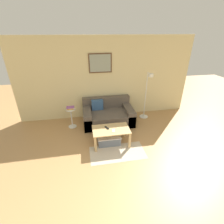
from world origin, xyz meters
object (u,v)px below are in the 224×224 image
(side_table, at_px, (71,116))
(remote_control, at_px, (107,128))
(storage_bin, at_px, (109,139))
(cell_phone, at_px, (113,131))
(book_stack, at_px, (70,108))
(floor_lamp, at_px, (147,95))
(coffee_table, at_px, (111,132))
(couch, at_px, (108,115))

(side_table, xyz_separation_m, remote_control, (0.93, -0.97, 0.10))
(storage_bin, xyz_separation_m, cell_phone, (0.10, -0.11, 0.33))
(book_stack, height_order, cell_phone, book_stack)
(book_stack, distance_m, remote_control, 1.36)
(floor_lamp, relative_size, book_stack, 6.58)
(floor_lamp, distance_m, book_stack, 2.39)
(storage_bin, height_order, floor_lamp, floor_lamp)
(side_table, bearing_deg, book_stack, 89.68)
(storage_bin, distance_m, remote_control, 0.34)
(coffee_table, relative_size, book_stack, 3.97)
(floor_lamp, distance_m, side_table, 2.43)
(side_table, height_order, remote_control, side_table)
(remote_control, relative_size, cell_phone, 1.07)
(book_stack, bearing_deg, remote_control, -46.43)
(storage_bin, height_order, side_table, side_table)
(cell_phone, bearing_deg, couch, 97.26)
(book_stack, distance_m, cell_phone, 1.56)
(couch, distance_m, remote_control, 1.11)
(floor_lamp, bearing_deg, storage_bin, -141.38)
(side_table, xyz_separation_m, cell_phone, (1.07, -1.12, 0.09))
(couch, xyz_separation_m, book_stack, (-1.12, -0.10, 0.38))
(remote_control, height_order, cell_phone, remote_control)
(book_stack, bearing_deg, side_table, -90.32)
(cell_phone, bearing_deg, side_table, 143.23)
(floor_lamp, bearing_deg, side_table, -177.13)
(storage_bin, xyz_separation_m, remote_control, (-0.04, 0.04, 0.33))
(couch, xyz_separation_m, cell_phone, (-0.05, -1.22, 0.19))
(book_stack, height_order, remote_control, book_stack)
(couch, relative_size, book_stack, 6.59)
(couch, xyz_separation_m, storage_bin, (-0.15, -1.11, -0.13))
(coffee_table, distance_m, cell_phone, 0.13)
(couch, height_order, book_stack, couch)
(floor_lamp, height_order, remote_control, floor_lamp)
(couch, bearing_deg, floor_lamp, 0.51)
(remote_control, xyz_separation_m, cell_phone, (0.14, -0.15, -0.01))
(coffee_table, xyz_separation_m, storage_bin, (-0.05, 0.03, -0.24))
(coffee_table, height_order, side_table, side_table)
(coffee_table, xyz_separation_m, cell_phone, (0.05, -0.08, 0.09))
(floor_lamp, bearing_deg, remote_control, -143.23)
(couch, relative_size, floor_lamp, 1.00)
(couch, height_order, side_table, couch)
(couch, distance_m, floor_lamp, 1.39)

